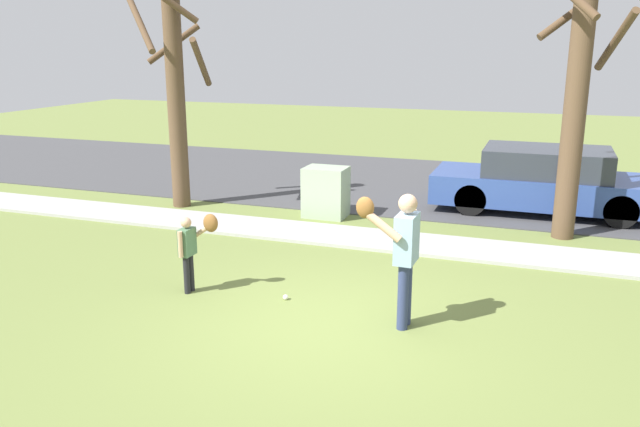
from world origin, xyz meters
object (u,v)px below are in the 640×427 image
Objects in this scene: street_tree_near at (578,79)px; parked_wagon_blue at (545,181)px; person_child at (193,243)px; street_tree_far at (175,89)px; baseball at (286,297)px; person_adult at (403,247)px; utility_cabinet at (326,192)px.

street_tree_near reaches higher than parked_wagon_blue.
street_tree_far is (-2.83, 4.27, 1.77)m from person_child.
street_tree_far is at bearing 135.24° from baseball.
person_adult is 3.01m from person_child.
utility_cabinet is 3.80m from street_tree_far.
street_tree_near is 7.77m from street_tree_far.
parked_wagon_blue is at bearing 56.09° from person_child.
person_adult is 5.35m from utility_cabinet.
baseball is 0.07× the size of utility_cabinet.
person_adult is at bearing -60.90° from utility_cabinet.
parked_wagon_blue is (4.56, 6.32, -0.06)m from person_child.
utility_cabinet is (0.40, 4.50, -0.22)m from person_child.
parked_wagon_blue reaches higher than person_child.
person_child reaches higher than baseball.
street_tree_near is (1.94, 4.71, 1.78)m from person_adult.
street_tree_far is at bearing -164.48° from parked_wagon_blue.
baseball is at bearing -78.01° from utility_cabinet.
person_adult is 6.67m from parked_wagon_blue.
baseball is at bearing -129.35° from street_tree_near.
parked_wagon_blue is at bearing 62.33° from baseball.
street_tree_near is (4.93, 4.56, 2.10)m from person_child.
street_tree_far is 7.88m from parked_wagon_blue.
utility_cabinet is (-2.59, 4.65, -0.53)m from person_adult.
person_child is 1.12× the size of utility_cabinet.
person_child is at bearing -95.07° from utility_cabinet.
person_adult is at bearing -37.24° from street_tree_far.
parked_wagon_blue is (3.23, 6.17, 0.62)m from baseball.
utility_cabinet is at bearing 4.07° from street_tree_far.
person_child is 15.28× the size of baseball.
street_tree_near reaches higher than person_child.
utility_cabinet is at bearing -179.33° from street_tree_near.
street_tree_near is at bearing 0.67° from utility_cabinet.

